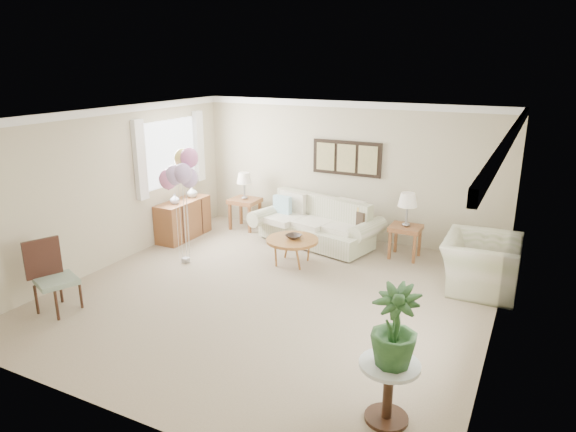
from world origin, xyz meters
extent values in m
plane|color=tan|center=(0.00, 0.00, 0.00)|extent=(6.00, 6.00, 0.00)
cube|color=#BAAD93|center=(0.00, 3.00, 1.30)|extent=(6.00, 0.04, 2.60)
cube|color=#BAAD93|center=(0.00, -3.00, 1.30)|extent=(6.00, 0.04, 2.60)
cube|color=#BAAD93|center=(-3.00, 0.00, 1.30)|extent=(0.04, 6.00, 2.60)
cube|color=#BAAD93|center=(3.00, 0.00, 1.30)|extent=(0.04, 6.00, 2.60)
cube|color=white|center=(0.00, 0.00, 2.59)|extent=(6.00, 6.00, 0.02)
cube|color=white|center=(0.00, 2.97, 2.54)|extent=(6.00, 0.06, 0.12)
cube|color=white|center=(-2.97, 0.00, 2.54)|extent=(0.06, 6.00, 0.12)
cube|color=white|center=(2.97, 0.00, 2.54)|extent=(0.06, 6.00, 0.12)
cube|color=white|center=(-2.98, 1.50, 1.65)|extent=(0.04, 1.40, 1.20)
cube|color=white|center=(-2.94, 0.65, 1.65)|extent=(0.10, 0.22, 1.40)
cube|color=white|center=(-2.94, 2.35, 1.65)|extent=(0.10, 0.22, 1.40)
cube|color=black|center=(0.00, 2.97, 1.55)|extent=(1.35, 0.04, 0.65)
cube|color=#8C8C59|center=(-0.42, 2.94, 1.55)|extent=(0.36, 0.02, 0.52)
cube|color=#8C8C59|center=(0.00, 2.94, 1.55)|extent=(0.36, 0.02, 0.52)
cube|color=#8C8C59|center=(0.42, 2.94, 1.55)|extent=(0.36, 0.02, 0.52)
cube|color=beige|center=(-0.32, 2.29, 0.21)|extent=(2.26, 1.35, 0.35)
cube|color=beige|center=(-0.32, 2.61, 0.60)|extent=(2.10, 0.72, 0.53)
cylinder|color=beige|center=(-1.33, 2.29, 0.43)|extent=(0.51, 0.91, 0.31)
cylinder|color=beige|center=(0.69, 2.29, 0.43)|extent=(0.51, 0.91, 0.31)
cube|color=beige|center=(-0.93, 2.25, 0.42)|extent=(0.73, 0.81, 0.12)
cube|color=beige|center=(-0.32, 2.25, 0.42)|extent=(0.73, 0.81, 0.12)
cube|color=beige|center=(0.28, 2.25, 0.42)|extent=(0.73, 0.81, 0.12)
cube|color=#98C7D6|center=(-1.07, 2.41, 0.63)|extent=(0.37, 0.12, 0.37)
cube|color=gold|center=(0.35, 2.41, 0.63)|extent=(0.37, 0.12, 0.37)
cube|color=#32251B|center=(0.49, 2.34, 0.58)|extent=(0.33, 0.10, 0.33)
cube|color=beige|center=(-0.32, 2.29, 0.02)|extent=(1.92, 0.77, 0.04)
cube|color=brown|center=(-1.99, 2.52, 0.58)|extent=(0.57, 0.52, 0.08)
cube|color=brown|center=(-2.22, 2.31, 0.27)|extent=(0.05, 0.05, 0.54)
cube|color=brown|center=(-1.76, 2.31, 0.27)|extent=(0.05, 0.05, 0.54)
cube|color=brown|center=(-2.22, 2.73, 0.27)|extent=(0.05, 0.05, 0.54)
cube|color=brown|center=(-1.76, 2.73, 0.27)|extent=(0.05, 0.05, 0.54)
cube|color=brown|center=(1.34, 2.37, 0.54)|extent=(0.53, 0.48, 0.08)
cube|color=brown|center=(1.13, 2.18, 0.25)|extent=(0.05, 0.05, 0.50)
cube|color=brown|center=(1.55, 2.18, 0.25)|extent=(0.05, 0.05, 0.50)
cube|color=brown|center=(1.13, 2.57, 0.25)|extent=(0.05, 0.05, 0.50)
cube|color=brown|center=(1.55, 2.57, 0.25)|extent=(0.05, 0.05, 0.50)
cylinder|color=gray|center=(-1.99, 2.52, 0.65)|extent=(0.13, 0.13, 0.05)
cylinder|color=gray|center=(-1.99, 2.52, 0.81)|extent=(0.04, 0.04, 0.27)
cone|color=silver|center=(-1.99, 2.52, 1.06)|extent=(0.31, 0.31, 0.22)
cylinder|color=gray|center=(1.34, 2.37, 0.61)|extent=(0.14, 0.14, 0.06)
cylinder|color=gray|center=(1.34, 2.37, 0.78)|extent=(0.04, 0.04, 0.29)
cone|color=silver|center=(1.34, 2.37, 1.05)|extent=(0.33, 0.33, 0.24)
cylinder|color=olive|center=(-0.28, 1.23, 0.42)|extent=(0.88, 0.88, 0.05)
cylinder|color=olive|center=(-0.07, 1.44, 0.20)|extent=(0.04, 0.04, 0.40)
cylinder|color=olive|center=(-0.49, 1.44, 0.20)|extent=(0.04, 0.04, 0.40)
cylinder|color=olive|center=(-0.49, 1.03, 0.20)|extent=(0.04, 0.04, 0.40)
cylinder|color=olive|center=(-0.07, 1.03, 0.20)|extent=(0.04, 0.04, 0.40)
imported|color=black|center=(-0.27, 1.27, 0.48)|extent=(0.32, 0.32, 0.06)
imported|color=beige|center=(2.67, 1.63, 0.40)|extent=(1.08, 1.23, 0.79)
cylinder|color=silver|center=(2.28, -1.90, 0.60)|extent=(0.57, 0.57, 0.04)
cylinder|color=#351C15|center=(2.28, -1.90, 0.30)|extent=(0.10, 0.10, 0.57)
cylinder|color=#351C15|center=(2.28, -1.90, 0.00)|extent=(0.42, 0.42, 0.01)
imported|color=#1E4522|center=(2.30, -1.91, 1.01)|extent=(0.49, 0.49, 0.78)
cube|color=gray|center=(-2.37, -1.74, 0.44)|extent=(0.65, 0.65, 0.07)
cylinder|color=#351C15|center=(-2.57, -1.94, 0.21)|extent=(0.04, 0.04, 0.41)
cylinder|color=#351C15|center=(-2.18, -1.94, 0.21)|extent=(0.04, 0.04, 0.41)
cylinder|color=#351C15|center=(-2.57, -1.54, 0.21)|extent=(0.04, 0.04, 0.41)
cylinder|color=#351C15|center=(-2.18, -1.54, 0.21)|extent=(0.04, 0.04, 0.41)
cube|color=#351C15|center=(-2.59, -1.74, 0.74)|extent=(0.22, 0.45, 0.54)
cube|color=brown|center=(-2.76, 1.50, 0.37)|extent=(0.45, 1.20, 0.74)
cube|color=#351C15|center=(-2.75, 1.20, 0.37)|extent=(0.46, 0.02, 0.70)
cube|color=#351C15|center=(-2.75, 1.80, 0.37)|extent=(0.46, 0.02, 0.70)
imported|color=silver|center=(-2.74, 1.26, 0.83)|extent=(0.21, 0.21, 0.18)
imported|color=#B1B7AE|center=(-2.74, 1.79, 0.85)|extent=(0.22, 0.22, 0.21)
cube|color=gray|center=(-1.93, 0.46, 0.04)|extent=(0.10, 0.10, 0.08)
ellipsoid|color=pink|center=(-2.08, 0.33, 1.47)|extent=(0.29, 0.29, 0.34)
cylinder|color=silver|center=(-2.00, 0.40, 0.69)|extent=(0.01, 0.01, 1.21)
ellipsoid|color=#BE99D5|center=(-1.80, 0.37, 1.58)|extent=(0.29, 0.29, 0.34)
cylinder|color=silver|center=(-1.86, 0.42, 0.75)|extent=(0.01, 0.01, 1.33)
ellipsoid|color=#F5DC6E|center=(-1.98, 0.62, 1.76)|extent=(0.29, 0.29, 0.34)
cylinder|color=silver|center=(-1.95, 0.54, 0.84)|extent=(0.01, 0.01, 1.51)
ellipsoid|color=pink|center=(-1.82, 0.58, 1.80)|extent=(0.29, 0.29, 0.34)
cylinder|color=silver|center=(-1.87, 0.52, 0.86)|extent=(0.01, 0.01, 1.55)
ellipsoid|color=#BE99D5|center=(-1.95, 0.35, 1.54)|extent=(0.29, 0.29, 0.34)
cylinder|color=silver|center=(-1.94, 0.41, 0.73)|extent=(0.01, 0.01, 1.29)
ellipsoid|color=#BE99D5|center=(-1.86, 0.59, 1.46)|extent=(0.29, 0.29, 0.34)
cylinder|color=silver|center=(-1.89, 0.53, 0.69)|extent=(0.01, 0.01, 1.21)
camera|label=1|loc=(3.31, -6.03, 3.31)|focal=32.00mm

